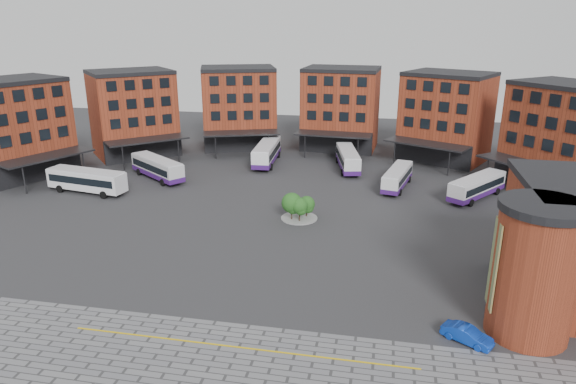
% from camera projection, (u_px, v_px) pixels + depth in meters
% --- Properties ---
extents(ground, '(160.00, 160.00, 0.00)m').
position_uv_depth(ground, '(259.00, 261.00, 50.91)').
color(ground, '#28282B').
rests_on(ground, ground).
extents(yellow_line, '(26.00, 0.15, 0.02)m').
position_uv_depth(yellow_line, '(239.00, 347.00, 37.53)').
color(yellow_line, gold).
rests_on(yellow_line, paving_zone).
extents(main_building, '(94.14, 42.48, 14.60)m').
position_uv_depth(main_building, '(286.00, 118.00, 85.00)').
color(main_building, maroon).
rests_on(main_building, ground).
extents(tree_island, '(4.40, 4.40, 3.38)m').
position_uv_depth(tree_island, '(298.00, 206.00, 60.77)').
color(tree_island, gray).
rests_on(tree_island, ground).
extents(bus_a, '(11.79, 4.47, 3.26)m').
position_uv_depth(bus_a, '(87.00, 179.00, 70.24)').
color(bus_a, white).
rests_on(bus_a, ground).
extents(bus_b, '(10.63, 8.82, 3.18)m').
position_uv_depth(bus_b, '(157.00, 168.00, 76.45)').
color(bus_b, silver).
rests_on(bus_b, ground).
extents(bus_c, '(3.57, 12.35, 3.44)m').
position_uv_depth(bus_c, '(267.00, 152.00, 84.52)').
color(bus_c, white).
rests_on(bus_c, ground).
extents(bus_d, '(4.87, 11.53, 3.17)m').
position_uv_depth(bus_d, '(348.00, 159.00, 81.33)').
color(bus_d, silver).
rests_on(bus_d, ground).
extents(bus_e, '(4.50, 10.40, 2.85)m').
position_uv_depth(bus_e, '(397.00, 177.00, 72.43)').
color(bus_e, white).
rests_on(bus_e, ground).
extents(bus_f, '(8.49, 10.09, 3.04)m').
position_uv_depth(bus_f, '(477.00, 186.00, 68.15)').
color(bus_f, silver).
rests_on(bus_f, ground).
extents(blue_car, '(3.90, 3.05, 1.24)m').
position_uv_depth(blue_car, '(467.00, 335.00, 37.99)').
color(blue_car, '#0D37B0').
rests_on(blue_car, ground).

